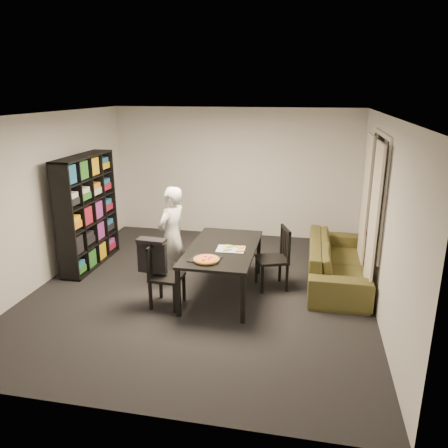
% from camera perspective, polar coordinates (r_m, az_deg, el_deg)
% --- Properties ---
extents(room, '(5.01, 5.51, 2.61)m').
position_cam_1_polar(room, '(6.33, -2.94, 2.22)').
color(room, black).
rests_on(room, ground).
extents(window_pane, '(0.02, 1.40, 1.60)m').
position_cam_1_polar(window_pane, '(6.74, 19.36, 3.96)').
color(window_pane, black).
rests_on(window_pane, room).
extents(window_frame, '(0.03, 1.52, 1.72)m').
position_cam_1_polar(window_frame, '(6.74, 19.32, 3.96)').
color(window_frame, white).
rests_on(window_frame, room).
extents(curtain_left, '(0.03, 0.70, 2.25)m').
position_cam_1_polar(curtain_left, '(6.32, 18.88, -0.13)').
color(curtain_left, beige).
rests_on(curtain_left, room).
extents(curtain_right, '(0.03, 0.70, 2.25)m').
position_cam_1_polar(curtain_right, '(7.31, 17.93, 2.25)').
color(curtain_right, beige).
rests_on(curtain_right, room).
extents(bookshelf, '(0.35, 1.50, 1.90)m').
position_cam_1_polar(bookshelf, '(7.74, -17.43, 1.56)').
color(bookshelf, black).
rests_on(bookshelf, room).
extents(dining_table, '(0.97, 1.74, 0.73)m').
position_cam_1_polar(dining_table, '(6.40, -0.18, -3.58)').
color(dining_table, black).
rests_on(dining_table, room).
extents(chair_left, '(0.45, 0.45, 0.90)m').
position_cam_1_polar(chair_left, '(6.17, -8.24, -6.06)').
color(chair_left, black).
rests_on(chair_left, room).
extents(chair_right, '(0.57, 0.57, 0.95)m').
position_cam_1_polar(chair_right, '(6.69, 7.06, -3.86)').
color(chair_right, black).
rests_on(chair_right, room).
extents(draped_jacket, '(0.42, 0.20, 0.50)m').
position_cam_1_polar(draped_jacket, '(6.14, -9.38, -3.95)').
color(draped_jacket, black).
rests_on(draped_jacket, chair_left).
extents(person, '(0.55, 0.66, 1.55)m').
position_cam_1_polar(person, '(6.76, -6.82, -1.56)').
color(person, silver).
rests_on(person, room).
extents(baking_tray, '(0.44, 0.37, 0.01)m').
position_cam_1_polar(baking_tray, '(5.93, -2.48, -4.60)').
color(baking_tray, black).
rests_on(baking_tray, dining_table).
extents(pepperoni_pizza, '(0.35, 0.35, 0.03)m').
position_cam_1_polar(pepperoni_pizza, '(5.86, -2.31, -4.63)').
color(pepperoni_pizza, olive).
rests_on(pepperoni_pizza, dining_table).
extents(kitchen_towel, '(0.41, 0.32, 0.01)m').
position_cam_1_polar(kitchen_towel, '(6.29, 0.89, -3.30)').
color(kitchen_towel, silver).
rests_on(kitchen_towel, dining_table).
extents(pizza_slices, '(0.41, 0.36, 0.01)m').
position_cam_1_polar(pizza_slices, '(6.29, 1.28, -3.19)').
color(pizza_slices, '#E2C546').
rests_on(pizza_slices, dining_table).
extents(sofa, '(0.88, 2.25, 0.66)m').
position_cam_1_polar(sofa, '(7.15, 14.57, -4.73)').
color(sofa, '#45441B').
rests_on(sofa, room).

